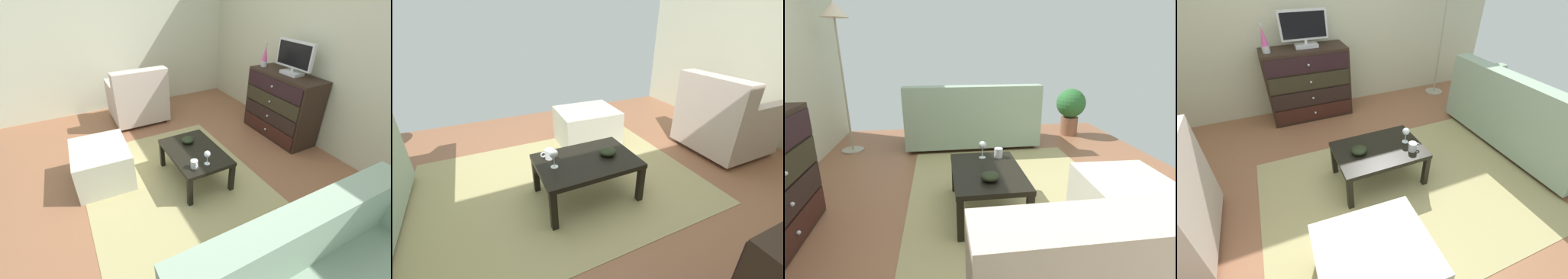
# 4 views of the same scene
# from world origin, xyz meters

# --- Properties ---
(ground_plane) EXTENTS (5.48, 4.43, 0.05)m
(ground_plane) POSITION_xyz_m (0.00, 0.00, -0.03)
(ground_plane) COLOR #905C3F
(wall_accent_rear) EXTENTS (5.48, 0.12, 2.79)m
(wall_accent_rear) POSITION_xyz_m (0.00, 1.97, 1.40)
(wall_accent_rear) COLOR beige
(wall_accent_rear) RESTS_ON ground_plane
(wall_plain_left) EXTENTS (0.12, 4.43, 2.79)m
(wall_plain_left) POSITION_xyz_m (-2.50, 0.00, 1.40)
(wall_plain_left) COLOR beige
(wall_plain_left) RESTS_ON ground_plane
(area_rug) EXTENTS (2.60, 1.90, 0.01)m
(area_rug) POSITION_xyz_m (0.20, -0.20, 0.00)
(area_rug) COLOR tan
(area_rug) RESTS_ON ground_plane
(dresser) EXTENTS (1.07, 0.49, 0.94)m
(dresser) POSITION_xyz_m (-0.29, 1.66, 0.47)
(dresser) COLOR black
(dresser) RESTS_ON ground_plane
(tv) EXTENTS (0.57, 0.18, 0.43)m
(tv) POSITION_xyz_m (-0.24, 1.69, 1.16)
(tv) COLOR silver
(tv) RESTS_ON dresser
(lava_lamp) EXTENTS (0.09, 0.09, 0.33)m
(lava_lamp) POSITION_xyz_m (-0.72, 1.62, 1.08)
(lava_lamp) COLOR #B7B7BC
(lava_lamp) RESTS_ON dresser
(coffee_table) EXTENTS (0.83, 0.57, 0.37)m
(coffee_table) POSITION_xyz_m (0.05, 0.07, 0.32)
(coffee_table) COLOR black
(coffee_table) RESTS_ON ground_plane
(wine_glass) EXTENTS (0.07, 0.07, 0.16)m
(wine_glass) POSITION_xyz_m (0.33, 0.07, 0.49)
(wine_glass) COLOR silver
(wine_glass) RESTS_ON coffee_table
(mug) EXTENTS (0.11, 0.08, 0.08)m
(mug) POSITION_xyz_m (0.33, -0.07, 0.42)
(mug) COLOR silver
(mug) RESTS_ON coffee_table
(bowl_decorative) EXTENTS (0.14, 0.14, 0.07)m
(bowl_decorative) POSITION_xyz_m (-0.15, 0.08, 0.40)
(bowl_decorative) COLOR black
(bowl_decorative) RESTS_ON coffee_table
(armchair) EXTENTS (0.80, 0.84, 0.90)m
(armchair) POSITION_xyz_m (-1.73, -0.04, 0.36)
(armchair) COLOR #332319
(armchair) RESTS_ON ground_plane
(ottoman) EXTENTS (0.72, 0.63, 0.44)m
(ottoman) POSITION_xyz_m (-0.40, -0.88, 0.22)
(ottoman) COLOR beige
(ottoman) RESTS_ON ground_plane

